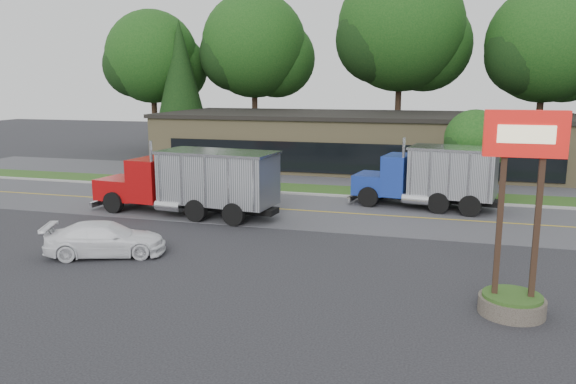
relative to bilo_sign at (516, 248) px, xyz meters
name	(u,v)px	position (x,y,z in m)	size (l,w,h in m)	color
ground	(214,259)	(-10.50, 2.50, -2.02)	(140.00, 140.00, 0.00)	#38383E
road	(280,209)	(-10.50, 11.50, -2.02)	(60.00, 8.00, 0.02)	slate
center_line	(280,209)	(-10.50, 11.50, -2.02)	(60.00, 0.12, 0.01)	gold
curb	(300,195)	(-10.50, 15.70, -2.02)	(60.00, 0.30, 0.12)	#9E9E99
grass_verge	(307,189)	(-10.50, 17.50, -2.02)	(60.00, 3.40, 0.03)	#25501B
far_parking	(323,177)	(-10.50, 22.50, -2.02)	(60.00, 7.00, 0.02)	slate
strip_mall	(363,142)	(-8.50, 28.50, -0.02)	(32.00, 12.00, 4.00)	#96855C
bilo_sign	(516,248)	(0.00, 0.00, 0.00)	(2.20, 1.90, 5.95)	#6B6054
tree_far_a	(154,61)	(-30.35, 34.62, 6.77)	(9.66, 9.09, 13.78)	#382619
tree_far_b	(256,50)	(-20.34, 36.63, 7.79)	(10.78, 10.14, 15.37)	#382619
tree_far_c	(403,34)	(-6.32, 36.65, 9.00)	(12.10, 11.39, 17.27)	#382619
tree_far_d	(547,50)	(5.66, 35.62, 7.39)	(10.34, 9.73, 14.75)	#382619
evergreen_left	(181,81)	(-26.50, 32.50, 4.87)	(5.52, 5.52, 12.55)	#382619
tree_verge	(475,142)	(-0.44, 17.54, 1.28)	(3.65, 3.43, 5.20)	#382619
dump_truck_red	(194,181)	(-14.28, 8.97, -0.21)	(10.16, 3.65, 3.36)	black
dump_truck_blue	(433,175)	(-2.67, 13.97, -0.22)	(7.81, 3.79, 3.36)	black
rally_car	(106,239)	(-14.77, 1.78, -1.36)	(1.86, 4.59, 1.33)	white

